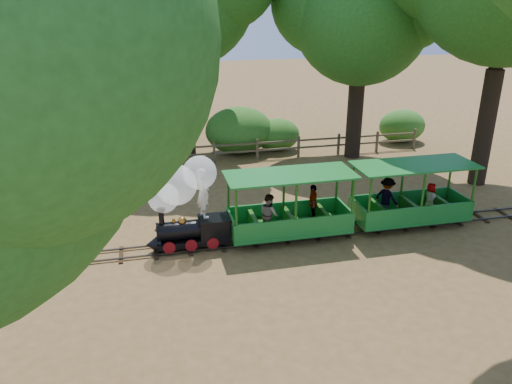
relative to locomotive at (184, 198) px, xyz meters
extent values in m
plane|color=olive|center=(3.06, -0.08, -1.64)|extent=(90.00, 90.00, 0.00)
cube|color=#3F3D3A|center=(3.06, -0.38, -1.56)|extent=(22.00, 0.05, 0.05)
cube|color=#3F3D3A|center=(3.06, 0.22, -1.56)|extent=(22.00, 0.05, 0.05)
cube|color=#382314|center=(3.06, -0.08, -1.61)|extent=(0.12, 1.00, 0.05)
cube|color=#382314|center=(-1.94, -0.08, -1.61)|extent=(0.12, 1.00, 0.05)
cube|color=#382314|center=(8.06, -0.08, -1.61)|extent=(0.12, 1.00, 0.05)
cube|color=black|center=(0.19, -0.08, -1.36)|extent=(2.18, 0.69, 0.18)
cylinder|color=black|center=(-0.15, -0.08, -0.99)|extent=(1.39, 0.56, 0.56)
cylinder|color=black|center=(-0.70, -0.08, -0.49)|extent=(0.16, 0.16, 0.44)
sphere|color=#B67B2B|center=(-0.10, -0.08, -0.69)|extent=(0.26, 0.26, 0.26)
cylinder|color=#B67B2B|center=(-0.35, -0.08, -0.67)|extent=(0.10, 0.10, 0.10)
cube|color=black|center=(0.84, -0.08, -1.00)|extent=(0.89, 0.69, 0.55)
cube|color=black|center=(0.84, -0.08, -0.70)|extent=(0.94, 0.75, 0.04)
cone|color=black|center=(-0.99, -0.08, -1.38)|extent=(0.45, 0.63, 0.63)
cylinder|color=#B67B2B|center=(-0.88, -0.08, -0.89)|extent=(0.10, 0.14, 0.14)
cylinder|color=maroon|center=(-0.55, -0.44, -1.36)|extent=(0.36, 0.06, 0.36)
cylinder|color=maroon|center=(-0.55, 0.28, -1.36)|extent=(0.36, 0.06, 0.36)
cylinder|color=maroon|center=(0.10, -0.44, -1.36)|extent=(0.36, 0.06, 0.36)
cylinder|color=maroon|center=(0.10, 0.28, -1.36)|extent=(0.36, 0.06, 0.36)
cylinder|color=maroon|center=(0.74, -0.44, -1.36)|extent=(0.36, 0.06, 0.36)
cylinder|color=maroon|center=(0.74, 0.28, -1.36)|extent=(0.36, 0.06, 0.36)
sphere|color=white|center=(-0.60, -0.03, 0.07)|extent=(0.89, 0.89, 0.89)
sphere|color=white|center=(-0.20, 0.02, 0.42)|extent=(1.19, 1.19, 1.19)
sphere|color=white|center=(0.49, 0.07, 0.71)|extent=(0.99, 0.99, 0.99)
imported|color=silver|center=(0.56, 0.07, 0.08)|extent=(0.51, 0.64, 1.53)
cube|color=#1A7A2B|center=(3.20, -0.08, -1.29)|extent=(3.76, 1.44, 0.11)
cube|color=#1E5E15|center=(3.20, -0.08, -1.42)|extent=(3.39, 0.55, 0.15)
cube|color=#1A7A2B|center=(3.20, -0.75, -0.96)|extent=(3.76, 0.07, 0.55)
cube|color=#1A7A2B|center=(3.20, 0.60, -0.96)|extent=(3.76, 0.07, 0.55)
cube|color=#1A7A2B|center=(3.20, -0.08, 0.48)|extent=(3.93, 1.61, 0.06)
cylinder|color=#1E5E15|center=(1.40, -0.73, -0.41)|extent=(0.08, 0.08, 1.77)
cylinder|color=#1E5E15|center=(1.40, 0.57, -0.41)|extent=(0.08, 0.08, 1.77)
cylinder|color=#1E5E15|center=(4.99, -0.73, -0.41)|extent=(0.08, 0.08, 1.77)
cylinder|color=#1E5E15|center=(4.99, 0.57, -0.41)|extent=(0.08, 0.08, 1.77)
cube|color=#1E5E15|center=(2.07, -0.08, -1.01)|extent=(0.13, 1.22, 0.44)
cube|color=#1E5E15|center=(3.20, -0.08, -1.01)|extent=(0.13, 1.22, 0.44)
cube|color=#1E5E15|center=(4.33, -0.08, -1.01)|extent=(0.13, 1.22, 0.44)
cylinder|color=black|center=(1.99, -0.46, -1.38)|extent=(0.31, 0.07, 0.31)
cylinder|color=black|center=(1.99, 0.30, -1.38)|extent=(0.31, 0.07, 0.31)
cylinder|color=black|center=(4.40, -0.46, -1.38)|extent=(0.31, 0.07, 0.31)
cylinder|color=black|center=(4.40, 0.30, -1.38)|extent=(0.31, 0.07, 0.31)
imported|color=gray|center=(2.45, -0.44, -0.59)|extent=(0.65, 0.75, 1.30)
imported|color=gray|center=(4.05, 0.18, -0.62)|extent=(0.49, 0.78, 1.23)
cube|color=#1A7A2B|center=(7.34, -0.08, -1.29)|extent=(3.76, 1.44, 0.11)
cube|color=#1E5E15|center=(7.34, -0.08, -1.42)|extent=(3.39, 0.55, 0.15)
cube|color=#1A7A2B|center=(7.34, -0.75, -0.96)|extent=(3.76, 0.07, 0.55)
cube|color=#1A7A2B|center=(7.34, 0.60, -0.96)|extent=(3.76, 0.07, 0.55)
cube|color=#1A7A2B|center=(7.34, -0.08, 0.48)|extent=(3.93, 1.61, 0.06)
cylinder|color=#1E5E15|center=(5.54, -0.73, -0.41)|extent=(0.08, 0.08, 1.77)
cylinder|color=#1E5E15|center=(5.54, 0.57, -0.41)|extent=(0.08, 0.08, 1.77)
cylinder|color=#1E5E15|center=(9.13, -0.73, -0.41)|extent=(0.08, 0.08, 1.77)
cylinder|color=#1E5E15|center=(9.13, 0.57, -0.41)|extent=(0.08, 0.08, 1.77)
cube|color=#1E5E15|center=(6.21, -0.08, -1.01)|extent=(0.13, 1.22, 0.44)
cube|color=#1E5E15|center=(7.34, -0.08, -1.01)|extent=(0.13, 1.22, 0.44)
cube|color=#1E5E15|center=(8.47, -0.08, -1.01)|extent=(0.13, 1.22, 0.44)
cylinder|color=black|center=(6.13, -0.46, -1.38)|extent=(0.31, 0.07, 0.31)
cylinder|color=black|center=(6.13, 0.30, -1.38)|extent=(0.31, 0.07, 0.31)
cylinder|color=black|center=(8.54, -0.46, -1.38)|extent=(0.31, 0.07, 0.31)
cylinder|color=black|center=(8.54, 0.30, -1.38)|extent=(0.31, 0.07, 0.31)
imported|color=gray|center=(6.51, -0.01, -0.58)|extent=(0.83, 0.98, 1.32)
imported|color=gray|center=(7.99, -0.15, -0.71)|extent=(0.48, 0.60, 1.06)
cylinder|color=#2D2116|center=(-5.44, 5.92, 0.15)|extent=(0.70, 0.70, 3.57)
cylinder|color=#2D2116|center=(-5.44, 5.92, 2.96)|extent=(0.52, 0.53, 2.04)
cylinder|color=#2D2116|center=(1.06, 9.42, 0.38)|extent=(0.66, 0.66, 4.02)
cylinder|color=#2D2116|center=(1.06, 9.42, 3.54)|extent=(0.50, 0.50, 2.30)
cylinder|color=#2D2116|center=(8.56, 7.42, 0.09)|extent=(0.72, 0.72, 3.45)
cylinder|color=#2D2116|center=(8.56, 7.42, 2.81)|extent=(0.54, 0.54, 1.97)
sphere|color=#245A1C|center=(8.56, 7.42, 4.68)|extent=(5.94, 5.94, 5.94)
sphere|color=#245A1C|center=(7.22, 8.46, 5.28)|extent=(4.75, 4.75, 4.75)
cylinder|color=#2D2116|center=(12.06, 2.92, 0.64)|extent=(0.68, 0.68, 4.55)
cylinder|color=#2D2116|center=(12.06, 2.92, 4.22)|extent=(0.51, 0.51, 2.60)
sphere|color=#245A1C|center=(-2.38, -7.52, 5.11)|extent=(4.69, 4.69, 4.69)
cube|color=brown|center=(-5.94, 7.92, -1.14)|extent=(0.10, 0.10, 1.00)
cube|color=brown|center=(-3.94, 7.92, -1.14)|extent=(0.10, 0.10, 1.00)
cube|color=brown|center=(-1.94, 7.92, -1.14)|extent=(0.10, 0.10, 1.00)
cube|color=brown|center=(0.06, 7.92, -1.14)|extent=(0.10, 0.10, 1.00)
cube|color=brown|center=(2.06, 7.92, -1.14)|extent=(0.10, 0.10, 1.00)
cube|color=brown|center=(4.06, 7.92, -1.14)|extent=(0.10, 0.10, 1.00)
cube|color=brown|center=(6.06, 7.92, -1.14)|extent=(0.10, 0.10, 1.00)
cube|color=brown|center=(8.06, 7.92, -1.14)|extent=(0.10, 0.10, 1.00)
cube|color=brown|center=(10.06, 7.92, -1.14)|extent=(0.10, 0.10, 1.00)
cube|color=brown|center=(12.06, 7.92, -1.14)|extent=(0.10, 0.10, 1.00)
cube|color=brown|center=(3.06, 7.92, -0.84)|extent=(18.00, 0.06, 0.08)
cube|color=brown|center=(3.06, 7.92, -1.19)|extent=(18.00, 0.06, 0.08)
ellipsoid|color=#2D6B1E|center=(-1.13, 9.22, -0.94)|extent=(2.01, 1.55, 1.39)
ellipsoid|color=#2D6B1E|center=(3.46, 9.22, -0.52)|extent=(3.23, 2.49, 2.24)
ellipsoid|color=#2D6B1E|center=(5.34, 9.22, -0.85)|extent=(2.27, 1.75, 1.57)
ellipsoid|color=#2D6B1E|center=(12.06, 9.22, -0.79)|extent=(2.43, 1.87, 1.68)
camera|label=1|loc=(-1.01, -13.59, 5.53)|focal=35.00mm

